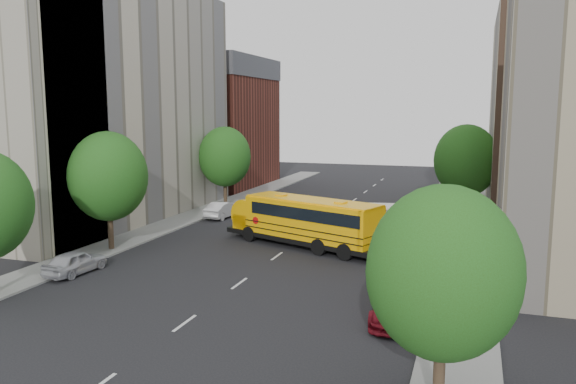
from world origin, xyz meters
The scene contains 21 objects.
ground centered at (0.00, 0.00, 0.00)m, with size 120.00×120.00×0.00m, color black.
sidewalk_left centered at (-11.50, 5.00, 0.06)m, with size 3.00×80.00×0.12m, color slate.
sidewalk_right centered at (11.50, 5.00, 0.06)m, with size 3.00×80.00×0.12m, color slate.
lane_markings centered at (0.00, 10.00, 0.01)m, with size 0.15×64.00×0.01m, color silver.
building_left_cream centered at (-18.00, 6.00, 10.00)m, with size 10.00×26.00×20.00m, color #C0B39A.
building_left_redbrick centered at (-18.00, 28.00, 6.50)m, with size 10.00×15.00×13.00m, color maroon.
building_left_near centered at (-18.00, -4.50, 8.50)m, with size 10.00×7.00×17.00m, color beige.
building_right_far centered at (18.00, 20.00, 9.00)m, with size 10.00×22.00×18.00m, color beige.
building_right_sidewall centered at (18.00, 9.00, 9.00)m, with size 10.10×0.30×18.00m, color brown.
street_tree_1 centered at (-11.00, -4.00, 4.95)m, with size 5.12×5.12×7.90m.
street_tree_2 centered at (-11.00, 14.00, 4.83)m, with size 4.99×4.99×7.71m.
street_tree_3 centered at (11.00, -18.00, 4.45)m, with size 4.61×4.61×7.11m.
street_tree_4 centered at (11.00, 14.00, 5.08)m, with size 5.25×5.25×8.10m.
street_tree_5 centered at (11.00, 26.00, 4.70)m, with size 4.86×4.86×7.51m.
school_bus centered at (0.75, 1.07, 1.91)m, with size 12.26×6.85×3.42m.
safari_truck centered at (5.73, 3.30, 1.45)m, with size 6.74×3.55×2.75m.
parked_car_0 centered at (-9.60, -9.25, 0.68)m, with size 1.61×4.00×1.36m, color #AFB0B6.
parked_car_1 centered at (-8.80, 8.78, 0.70)m, with size 1.49×4.27×1.41m, color silver.
parked_car_3 centered at (8.80, -10.45, 0.77)m, with size 2.15×5.30×1.54m, color maroon.
parked_car_4 centered at (9.45, 17.30, 0.73)m, with size 1.73×4.29×1.46m, color #2F3D52.
parked_car_5 centered at (8.80, 29.50, 0.69)m, with size 1.47×4.22×1.39m, color gray.
Camera 1 is at (11.76, -34.79, 9.25)m, focal length 35.00 mm.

